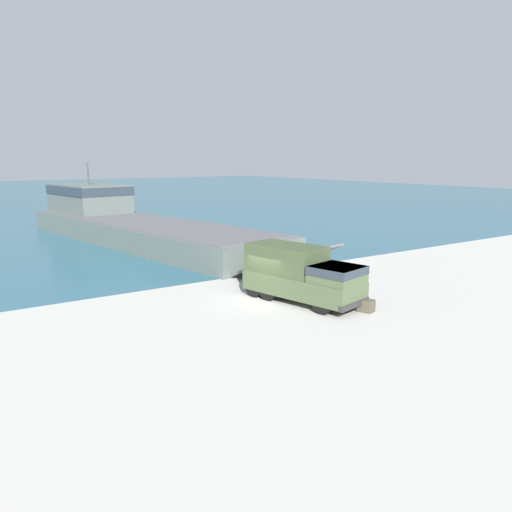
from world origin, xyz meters
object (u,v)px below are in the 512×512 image
object	(u,v)px
landing_craft	(128,221)
military_truck	(301,274)
cargo_crate	(366,306)
soldier_on_ramp	(349,280)

from	to	relation	value
landing_craft	military_truck	world-z (taller)	landing_craft
military_truck	cargo_crate	world-z (taller)	military_truck
landing_craft	military_truck	size ratio (longest dim) A/B	5.22
landing_craft	soldier_on_ramp	size ratio (longest dim) A/B	23.33
cargo_crate	military_truck	bearing A→B (deg)	116.10
military_truck	soldier_on_ramp	xyz separation A→B (m)	(3.22, -0.55, -0.64)
military_truck	cargo_crate	size ratio (longest dim) A/B	9.53
military_truck	landing_craft	bearing A→B (deg)	167.65
military_truck	cargo_crate	distance (m)	4.07
landing_craft	military_truck	bearing A→B (deg)	-98.76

